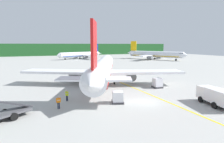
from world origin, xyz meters
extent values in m
cube|color=#A8A8A3|center=(0.00, 48.00, -0.10)|extent=(240.00, 320.00, 0.20)
cube|color=#1E5123|center=(0.00, 134.93, 4.71)|extent=(216.00, 6.00, 9.41)
cylinder|color=white|center=(-0.87, 16.29, 3.50)|extent=(18.53, 34.28, 3.80)
cone|color=white|center=(7.17, 33.73, 3.50)|extent=(4.28, 3.69, 3.61)
cone|color=white|center=(-9.08, -1.50, 3.90)|extent=(4.27, 4.26, 3.23)
cube|color=#192333|center=(6.25, 31.73, 4.36)|extent=(3.94, 3.53, 0.60)
cube|color=white|center=(-10.01, 18.31, 2.83)|extent=(16.20, 12.31, 0.50)
cylinder|color=slate|center=(-6.77, 18.79, 1.63)|extent=(3.34, 3.83, 2.20)
cube|color=white|center=(6.59, 10.65, 2.83)|extent=(16.69, 9.69, 0.50)
cylinder|color=slate|center=(4.86, 13.43, 1.63)|extent=(3.34, 3.83, 2.20)
cube|color=red|center=(-7.78, 1.31, 8.65)|extent=(2.17, 4.15, 6.50)
cube|color=white|center=(-7.78, 1.31, 3.90)|extent=(10.78, 7.26, 0.24)
cube|color=red|center=(-0.87, 16.29, 2.46)|extent=(16.85, 30.93, 0.36)
cylinder|color=black|center=(4.86, 28.72, 0.55)|extent=(0.78, 1.15, 1.10)
cylinder|color=gray|center=(4.86, 28.72, 1.35)|extent=(0.20, 0.20, 0.50)
cylinder|color=black|center=(-3.86, 16.02, 0.55)|extent=(0.78, 1.15, 1.10)
cylinder|color=gray|center=(-3.86, 16.02, 1.35)|extent=(0.20, 0.20, 0.50)
cylinder|color=black|center=(0.86, 13.84, 0.55)|extent=(0.78, 1.15, 1.10)
cylinder|color=gray|center=(0.86, 13.84, 1.35)|extent=(0.20, 0.20, 0.50)
cylinder|color=silver|center=(50.63, 67.20, 3.18)|extent=(17.87, 30.78, 3.46)
cone|color=silver|center=(58.52, 51.62, 3.18)|extent=(3.92, 3.43, 3.28)
cone|color=silver|center=(42.58, 83.11, 3.55)|extent=(3.94, 3.92, 2.94)
cube|color=#192333|center=(57.61, 53.40, 3.96)|extent=(3.61, 3.27, 0.55)
cube|color=silver|center=(57.23, 72.58, 2.58)|extent=(15.16, 9.26, 0.45)
cylinder|color=slate|center=(55.74, 69.99, 1.49)|extent=(3.10, 3.50, 2.00)
cube|color=silver|center=(42.39, 65.07, 2.58)|extent=(14.60, 11.56, 0.45)
cylinder|color=slate|center=(45.35, 64.74, 1.49)|extent=(3.10, 3.50, 2.00)
cube|color=#F2B20C|center=(43.85, 80.60, 7.87)|extent=(2.10, 3.72, 5.91)
cube|color=silver|center=(43.85, 80.60, 3.55)|extent=(9.76, 6.87, 0.22)
cube|color=#F2B20C|center=(50.63, 67.20, 2.23)|extent=(16.24, 27.78, 0.33)
cylinder|color=black|center=(56.25, 56.10, 0.50)|extent=(0.74, 1.04, 1.00)
cylinder|color=gray|center=(56.25, 56.10, 1.23)|extent=(0.18, 0.18, 0.45)
cylinder|color=black|center=(52.13, 69.49, 0.50)|extent=(0.74, 1.04, 1.00)
cylinder|color=gray|center=(52.13, 69.49, 1.23)|extent=(0.18, 0.18, 0.45)
cylinder|color=black|center=(47.90, 67.35, 0.50)|extent=(0.74, 1.04, 1.00)
cylinder|color=gray|center=(47.90, 67.35, 1.23)|extent=(0.18, 0.18, 0.45)
cylinder|color=silver|center=(12.07, 90.41, 2.73)|extent=(27.08, 13.60, 2.97)
cone|color=silver|center=(-1.76, 84.61, 2.73)|extent=(2.82, 3.32, 2.82)
cone|color=silver|center=(26.19, 96.32, 3.05)|extent=(3.28, 3.29, 2.52)
cube|color=#192333|center=(-0.18, 85.28, 3.40)|extent=(2.70, 3.05, 0.47)
cube|color=silver|center=(16.27, 84.43, 2.21)|extent=(7.19, 13.05, 0.39)
cylinder|color=slate|center=(14.15, 85.86, 1.28)|extent=(2.97, 2.55, 1.72)
cube|color=silver|center=(10.75, 97.60, 2.21)|extent=(9.29, 12.76, 0.39)
cylinder|color=slate|center=(10.28, 95.08, 1.28)|extent=(2.97, 2.55, 1.72)
cube|color=navy|center=(23.96, 95.39, 6.76)|extent=(3.28, 1.59, 5.08)
cube|color=silver|center=(23.96, 95.39, 3.05)|extent=(5.44, 8.46, 0.19)
cube|color=navy|center=(12.07, 90.41, 1.92)|extent=(24.43, 12.38, 0.28)
cylinder|color=black|center=(2.22, 86.28, 0.43)|extent=(0.90, 0.58, 0.86)
cylinder|color=gray|center=(2.22, 86.28, 1.05)|extent=(0.16, 0.16, 0.39)
cylinder|color=black|center=(13.94, 88.99, 0.43)|extent=(0.90, 0.58, 0.86)
cylinder|color=gray|center=(13.94, 88.99, 1.05)|extent=(0.16, 0.16, 0.39)
cylinder|color=black|center=(12.37, 92.73, 0.43)|extent=(0.90, 0.58, 0.86)
cylinder|color=gray|center=(12.37, 92.73, 1.05)|extent=(0.16, 0.16, 0.39)
cube|color=white|center=(8.56, -3.49, 1.50)|extent=(2.52, 2.21, 1.80)
cube|color=#192333|center=(8.74, -2.65, 1.86)|extent=(1.83, 0.45, 0.94)
cube|color=white|center=(7.92, -6.57, 1.54)|extent=(3.07, 4.86, 1.87)
cube|color=#262628|center=(8.11, -5.69, 0.52)|extent=(2.79, 6.49, 0.16)
cylinder|color=black|center=(7.43, -3.56, 0.45)|extent=(0.46, 0.94, 0.90)
cylinder|color=black|center=(9.58, -4.00, 0.45)|extent=(0.46, 0.94, 0.90)
cylinder|color=black|center=(6.85, -6.35, 0.45)|extent=(0.46, 0.94, 0.90)
cube|color=#4C4C51|center=(-18.54, 0.81, 0.72)|extent=(5.04, 4.18, 0.24)
cube|color=#2D2D33|center=(-18.19, 1.01, 1.70)|extent=(4.51, 3.12, 1.99)
cube|color=#262628|center=(-19.32, 0.36, 0.52)|extent=(6.27, 4.51, 0.16)
cylinder|color=black|center=(-17.99, -0.14, 0.45)|extent=(0.92, 0.69, 0.90)
cylinder|color=black|center=(-19.09, 1.76, 0.45)|extent=(0.92, 0.69, 0.90)
cube|color=#333338|center=(-4.26, 1.11, 0.15)|extent=(2.24, 2.24, 0.30)
cube|color=silver|center=(-4.26, 1.11, 1.02)|extent=(1.98, 1.98, 1.44)
cube|color=silver|center=(-4.07, 1.63, 1.59)|extent=(1.69, 1.12, 0.57)
cube|color=#333338|center=(7.40, 7.07, 0.15)|extent=(1.96, 1.96, 0.30)
cube|color=silver|center=(7.40, 7.07, 1.13)|extent=(1.74, 1.74, 1.66)
cube|color=silver|center=(7.95, 7.01, 1.81)|extent=(0.81, 1.65, 0.57)
cylinder|color=#191E33|center=(-12.81, 1.98, 0.43)|extent=(0.14, 0.14, 0.86)
cylinder|color=#191E33|center=(-12.63, 1.99, 0.43)|extent=(0.14, 0.14, 0.86)
cube|color=orange|center=(-12.72, 1.98, 1.18)|extent=(0.45, 0.24, 0.65)
cube|color=silver|center=(-12.72, 1.98, 1.22)|extent=(0.46, 0.25, 0.06)
sphere|color=tan|center=(-12.72, 1.98, 1.62)|extent=(0.23, 0.23, 0.23)
cylinder|color=orange|center=(-12.99, 1.97, 1.22)|extent=(0.09, 0.09, 0.61)
cylinder|color=orange|center=(-12.45, 1.99, 1.22)|extent=(0.09, 0.09, 0.61)
cylinder|color=#191E33|center=(-11.09, 5.20, 0.43)|extent=(0.14, 0.14, 0.86)
cylinder|color=#191E33|center=(-10.98, 5.06, 0.43)|extent=(0.14, 0.14, 0.86)
cube|color=#CCE519|center=(-11.04, 5.13, 1.18)|extent=(0.44, 0.48, 0.65)
cube|color=silver|center=(-11.04, 5.13, 1.22)|extent=(0.46, 0.50, 0.06)
sphere|color=tan|center=(-11.04, 5.13, 1.62)|extent=(0.23, 0.23, 0.23)
cylinder|color=#CCE519|center=(-11.20, 5.35, 1.22)|extent=(0.09, 0.09, 0.61)
cylinder|color=#CCE519|center=(-10.87, 4.92, 1.22)|extent=(0.09, 0.09, 0.61)
cube|color=yellow|center=(2.94, 11.29, 0.01)|extent=(0.30, 60.00, 0.01)
camera|label=1|loc=(-15.84, -23.62, 8.67)|focal=30.25mm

